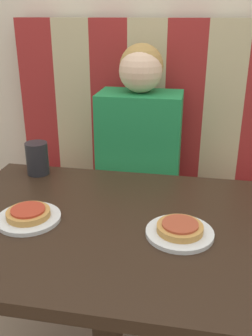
# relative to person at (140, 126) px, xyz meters

# --- Properties ---
(booth_seat) EXTENTS (1.24, 0.48, 0.48)m
(booth_seat) POSITION_rel_person_xyz_m (0.00, -0.00, -0.55)
(booth_seat) COLOR #5B1919
(booth_seat) RESTS_ON ground_plane
(booth_backrest) EXTENTS (1.24, 0.06, 0.74)m
(booth_backrest) POSITION_rel_person_xyz_m (0.00, 0.20, 0.06)
(booth_backrest) COLOR maroon
(booth_backrest) RESTS_ON booth_seat
(dining_table) EXTENTS (0.93, 0.70, 0.70)m
(dining_table) POSITION_rel_person_xyz_m (0.00, -0.66, -0.18)
(dining_table) COLOR black
(dining_table) RESTS_ON ground_plane
(person) EXTENTS (0.35, 0.22, 0.65)m
(person) POSITION_rel_person_xyz_m (0.00, 0.00, 0.00)
(person) COLOR #1E8447
(person) RESTS_ON booth_seat
(plate_left) EXTENTS (0.18, 0.18, 0.01)m
(plate_left) POSITION_rel_person_xyz_m (-0.21, -0.69, -0.08)
(plate_left) COLOR white
(plate_left) RESTS_ON dining_table
(plate_right) EXTENTS (0.18, 0.18, 0.01)m
(plate_right) POSITION_rel_person_xyz_m (0.21, -0.69, -0.08)
(plate_right) COLOR white
(plate_right) RESTS_ON dining_table
(pizza_left) EXTENTS (0.12, 0.12, 0.02)m
(pizza_left) POSITION_rel_person_xyz_m (-0.21, -0.69, -0.06)
(pizza_left) COLOR #C68E47
(pizza_left) RESTS_ON plate_left
(pizza_right) EXTENTS (0.12, 0.12, 0.02)m
(pizza_right) POSITION_rel_person_xyz_m (0.21, -0.69, -0.06)
(pizza_right) COLOR #C68E47
(pizza_right) RESTS_ON plate_right
(drinking_cup) EXTENTS (0.08, 0.08, 0.12)m
(drinking_cup) POSITION_rel_person_xyz_m (-0.31, -0.38, -0.03)
(drinking_cup) COLOR #232328
(drinking_cup) RESTS_ON dining_table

